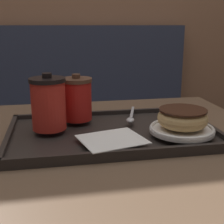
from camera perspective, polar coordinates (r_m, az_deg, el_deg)
name	(u,v)px	position (r m, az deg, el deg)	size (l,w,h in m)	color
booth_bench	(70,155)	(1.74, -7.72, -7.78)	(1.34, 0.44, 1.00)	#33384C
cafe_table	(128,202)	(0.88, 2.87, -16.03)	(0.77, 0.82, 0.72)	brown
serving_tray	(112,133)	(0.81, 0.00, -3.85)	(0.53, 0.33, 0.02)	#282321
napkin_paper	(112,139)	(0.72, 0.01, -5.01)	(0.17, 0.15, 0.00)	white
coffee_cup_front	(48,103)	(0.79, -11.55, 1.56)	(0.09, 0.09, 0.14)	red
coffee_cup_rear	(77,99)	(0.86, -6.46, 2.43)	(0.09, 0.09, 0.13)	red
plate_with_chocolate_donut	(182,129)	(0.79, 12.64, -3.06)	(0.16, 0.16, 0.01)	white
donut_chocolate_glazed	(182,118)	(0.78, 12.77, -1.02)	(0.12, 0.12, 0.04)	#DBB270
spoon	(131,117)	(0.87, 3.48, -1.01)	(0.06, 0.16, 0.01)	silver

